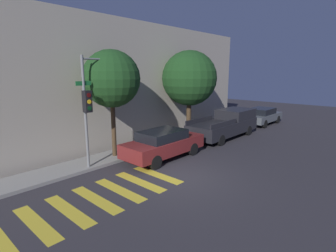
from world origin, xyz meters
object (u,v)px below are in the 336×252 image
at_px(sedan_near_corner, 163,143).
at_px(sedan_middle, 262,116).
at_px(tree_near_corner, 112,79).
at_px(traffic_light_pole, 93,94).
at_px(tree_midblock, 189,78).
at_px(pickup_truck, 226,124).

distance_m(sedan_near_corner, sedan_middle, 11.79).
bearing_deg(tree_near_corner, traffic_light_pole, -157.88).
bearing_deg(sedan_near_corner, tree_midblock, 22.72).
bearing_deg(tree_near_corner, sedan_middle, -7.71).
xyz_separation_m(sedan_middle, tree_midblock, (-7.45, 1.82, 3.12)).
distance_m(traffic_light_pole, tree_near_corner, 1.58).
bearing_deg(tree_near_corner, tree_midblock, -0.00).
height_order(pickup_truck, tree_near_corner, tree_near_corner).
relative_size(sedan_near_corner, sedan_middle, 1.03).
height_order(sedan_near_corner, tree_near_corner, tree_near_corner).
bearing_deg(sedan_near_corner, pickup_truck, 0.00).
relative_size(traffic_light_pole, tree_midblock, 0.88).
bearing_deg(traffic_light_pole, pickup_truck, -7.96).
bearing_deg(pickup_truck, tree_midblock, 133.49).
xyz_separation_m(pickup_truck, tree_near_corner, (-7.71, 1.82, 3.04)).
distance_m(tree_near_corner, tree_midblock, 5.99).
bearing_deg(pickup_truck, sedan_middle, -0.00).
bearing_deg(traffic_light_pole, sedan_near_corner, -22.92).
relative_size(sedan_near_corner, tree_midblock, 0.79).
height_order(pickup_truck, sedan_middle, pickup_truck).
relative_size(tree_near_corner, tree_midblock, 0.95).
bearing_deg(tree_midblock, pickup_truck, -46.51).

